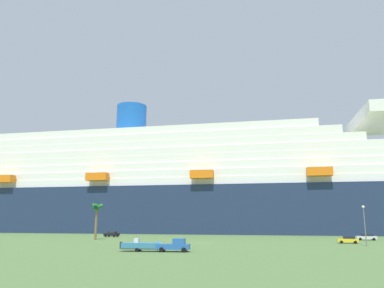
{
  "coord_description": "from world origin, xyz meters",
  "views": [
    {
      "loc": [
        17.32,
        -84.57,
        5.66
      ],
      "look_at": [
        -8.72,
        23.7,
        27.91
      ],
      "focal_mm": 34.53,
      "sensor_mm": 36.0,
      "label": 1
    }
  ],
  "objects_px": {
    "parked_car_silver_sedan": "(367,237)",
    "cruise_ship": "(209,190)",
    "small_boat_on_trailer": "(144,246)",
    "street_lamp": "(364,220)",
    "palm_tree": "(97,211)",
    "parked_car_black_coupe": "(112,234)",
    "pickup_truck": "(175,245)",
    "parked_car_yellow_taxi": "(348,240)"
  },
  "relations": [
    {
      "from": "parked_car_silver_sedan",
      "to": "cruise_ship",
      "type": "bearing_deg",
      "value": 141.75
    },
    {
      "from": "small_boat_on_trailer",
      "to": "street_lamp",
      "type": "xyz_separation_m",
      "value": [
        39.45,
        21.63,
        4.31
      ]
    },
    {
      "from": "palm_tree",
      "to": "cruise_ship",
      "type": "bearing_deg",
      "value": 68.61
    },
    {
      "from": "small_boat_on_trailer",
      "to": "parked_car_black_coupe",
      "type": "distance_m",
      "value": 50.75
    },
    {
      "from": "pickup_truck",
      "to": "parked_car_silver_sedan",
      "type": "bearing_deg",
      "value": 47.79
    },
    {
      "from": "pickup_truck",
      "to": "parked_car_yellow_taxi",
      "type": "relative_size",
      "value": 1.3
    },
    {
      "from": "parked_car_yellow_taxi",
      "to": "parked_car_black_coupe",
      "type": "xyz_separation_m",
      "value": [
        -63.93,
        13.64,
        -0.0
      ]
    },
    {
      "from": "parked_car_silver_sedan",
      "to": "parked_car_yellow_taxi",
      "type": "relative_size",
      "value": 1.08
    },
    {
      "from": "small_boat_on_trailer",
      "to": "parked_car_yellow_taxi",
      "type": "relative_size",
      "value": 1.97
    },
    {
      "from": "pickup_truck",
      "to": "parked_car_silver_sedan",
      "type": "xyz_separation_m",
      "value": [
        38.58,
        42.54,
        -0.21
      ]
    },
    {
      "from": "cruise_ship",
      "to": "palm_tree",
      "type": "distance_m",
      "value": 56.58
    },
    {
      "from": "pickup_truck",
      "to": "parked_car_silver_sedan",
      "type": "distance_m",
      "value": 57.43
    },
    {
      "from": "small_boat_on_trailer",
      "to": "parked_car_silver_sedan",
      "type": "relative_size",
      "value": 1.82
    },
    {
      "from": "parked_car_black_coupe",
      "to": "cruise_ship",
      "type": "bearing_deg",
      "value": 59.14
    },
    {
      "from": "pickup_truck",
      "to": "palm_tree",
      "type": "bearing_deg",
      "value": 136.4
    },
    {
      "from": "cruise_ship",
      "to": "parked_car_silver_sedan",
      "type": "bearing_deg",
      "value": -38.25
    },
    {
      "from": "pickup_truck",
      "to": "street_lamp",
      "type": "distance_m",
      "value": 40.37
    },
    {
      "from": "pickup_truck",
      "to": "small_boat_on_trailer",
      "type": "height_order",
      "value": "pickup_truck"
    },
    {
      "from": "palm_tree",
      "to": "parked_car_silver_sedan",
      "type": "xyz_separation_m",
      "value": [
        68.3,
        14.24,
        -6.49
      ]
    },
    {
      "from": "palm_tree",
      "to": "parked_car_black_coupe",
      "type": "distance_m",
      "value": 15.82
    },
    {
      "from": "palm_tree",
      "to": "parked_car_black_coupe",
      "type": "height_order",
      "value": "palm_tree"
    },
    {
      "from": "street_lamp",
      "to": "parked_car_black_coupe",
      "type": "bearing_deg",
      "value": 161.95
    },
    {
      "from": "cruise_ship",
      "to": "pickup_truck",
      "type": "bearing_deg",
      "value": -83.37
    },
    {
      "from": "small_boat_on_trailer",
      "to": "palm_tree",
      "type": "bearing_deg",
      "value": 130.23
    },
    {
      "from": "parked_car_black_coupe",
      "to": "pickup_truck",
      "type": "bearing_deg",
      "value": -53.15
    },
    {
      "from": "cruise_ship",
      "to": "palm_tree",
      "type": "bearing_deg",
      "value": -111.39
    },
    {
      "from": "cruise_ship",
      "to": "parked_car_silver_sedan",
      "type": "distance_m",
      "value": 62.95
    },
    {
      "from": "cruise_ship",
      "to": "parked_car_yellow_taxi",
      "type": "height_order",
      "value": "cruise_ship"
    },
    {
      "from": "cruise_ship",
      "to": "palm_tree",
      "type": "relative_size",
      "value": 27.79
    },
    {
      "from": "small_boat_on_trailer",
      "to": "parked_car_yellow_taxi",
      "type": "bearing_deg",
      "value": 38.4
    },
    {
      "from": "cruise_ship",
      "to": "street_lamp",
      "type": "distance_m",
      "value": 74.4
    },
    {
      "from": "street_lamp",
      "to": "palm_tree",
      "type": "bearing_deg",
      "value": 173.5
    },
    {
      "from": "cruise_ship",
      "to": "street_lamp",
      "type": "xyz_separation_m",
      "value": [
        43.55,
        -59.31,
        -11.01
      ]
    },
    {
      "from": "parked_car_silver_sedan",
      "to": "parked_car_black_coupe",
      "type": "distance_m",
      "value": 70.49
    },
    {
      "from": "pickup_truck",
      "to": "small_boat_on_trailer",
      "type": "distance_m",
      "value": 5.28
    },
    {
      "from": "cruise_ship",
      "to": "small_boat_on_trailer",
      "type": "relative_size",
      "value": 30.12
    },
    {
      "from": "street_lamp",
      "to": "parked_car_black_coupe",
      "type": "relative_size",
      "value": 1.68
    },
    {
      "from": "small_boat_on_trailer",
      "to": "parked_car_yellow_taxi",
      "type": "xyz_separation_m",
      "value": [
        37.28,
        29.54,
        -0.13
      ]
    },
    {
      "from": "palm_tree",
      "to": "street_lamp",
      "type": "xyz_separation_m",
      "value": [
        63.92,
        -7.29,
        -2.05
      ]
    },
    {
      "from": "cruise_ship",
      "to": "street_lamp",
      "type": "bearing_deg",
      "value": -53.71
    },
    {
      "from": "parked_car_yellow_taxi",
      "to": "parked_car_black_coupe",
      "type": "bearing_deg",
      "value": 167.96
    },
    {
      "from": "street_lamp",
      "to": "pickup_truck",
      "type": "bearing_deg",
      "value": -148.44
    }
  ]
}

